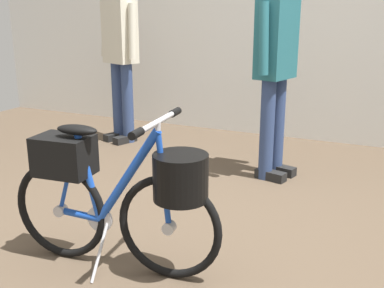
# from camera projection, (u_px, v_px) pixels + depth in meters

# --- Properties ---
(ground_plane) EXTENTS (7.64, 7.64, 0.00)m
(ground_plane) POSITION_uv_depth(u_px,v_px,m) (199.00, 254.00, 2.54)
(ground_plane) COLOR brown
(back_wall) EXTENTS (7.64, 0.10, 2.61)m
(back_wall) POSITION_uv_depth(u_px,v_px,m) (311.00, 6.00, 4.49)
(back_wall) COLOR white
(back_wall) RESTS_ON ground_plane
(folding_bike_foreground) EXTENTS (1.15, 0.53, 0.81)m
(folding_bike_foreground) POSITION_uv_depth(u_px,v_px,m) (120.00, 190.00, 2.29)
(folding_bike_foreground) COLOR black
(folding_bike_foreground) RESTS_ON ground_plane
(visitor_near_wall) EXTENTS (0.51, 0.35, 1.61)m
(visitor_near_wall) POSITION_uv_depth(u_px,v_px,m) (120.00, 48.00, 4.49)
(visitor_near_wall) COLOR navy
(visitor_near_wall) RESTS_ON ground_plane
(visitor_browsing) EXTENTS (0.33, 0.52, 1.61)m
(visitor_browsing) POSITION_uv_depth(u_px,v_px,m) (276.00, 60.00, 3.49)
(visitor_browsing) COLOR navy
(visitor_browsing) RESTS_ON ground_plane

